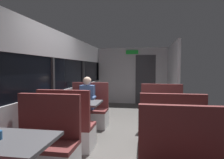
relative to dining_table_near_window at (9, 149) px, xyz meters
The scene contains 13 objects.
ground_plane 2.36m from the dining_table_near_window, 66.82° to the left, with size 3.30×9.20×0.02m, color #514F4C.
carriage_window_panel_left 2.21m from the dining_table_near_window, 104.90° to the left, with size 0.09×8.48×2.30m.
carriage_end_bulkhead 6.38m from the dining_table_near_window, 81.37° to the left, with size 2.90×0.11×2.30m.
carriage_aisle_panel_right 5.63m from the dining_table_near_window, 65.26° to the left, with size 0.08×2.40×2.30m, color #B2B2B7.
dining_table_near_window is the anchor object (origin of this frame).
bench_near_window_facing_entry 0.77m from the dining_table_near_window, 90.00° to the left, with size 0.95×0.50×1.10m.
dining_table_mid_window 2.24m from the dining_table_near_window, 90.00° to the left, with size 0.90×0.70×0.74m.
bench_mid_window_facing_end 1.57m from the dining_table_near_window, 90.00° to the left, with size 0.95×0.50×1.10m.
bench_mid_window_facing_entry 2.95m from the dining_table_near_window, 90.00° to the left, with size 0.95×0.50×1.10m.
dining_table_rear_aisle 2.71m from the dining_table_near_window, 48.71° to the left, with size 0.90×0.70×0.74m.
bench_rear_aisle_facing_end 2.26m from the dining_table_near_window, 36.80° to the left, with size 0.95×0.50×1.10m.
bench_rear_aisle_facing_entry 3.29m from the dining_table_near_window, 56.82° to the left, with size 0.95×0.50×1.10m.
seated_passenger 2.87m from the dining_table_near_window, 90.00° to the left, with size 0.47×0.55×1.26m.
Camera 1 is at (0.47, -3.85, 1.48)m, focal length 31.13 mm.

